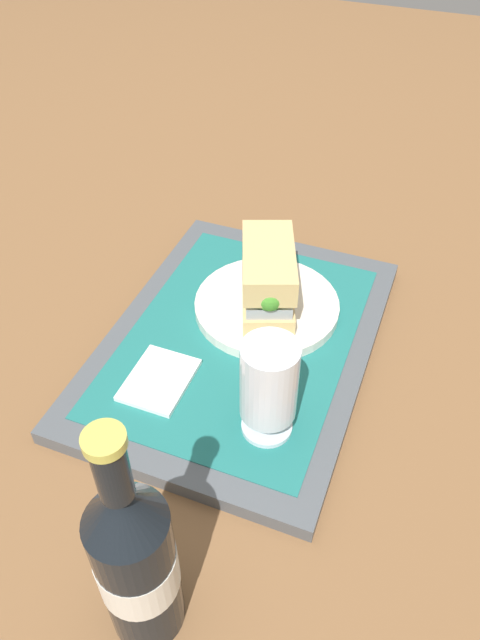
% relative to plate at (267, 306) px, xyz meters
% --- Properties ---
extents(ground_plane, '(3.00, 3.00, 0.00)m').
position_rel_plate_xyz_m(ground_plane, '(0.06, -0.01, -0.03)').
color(ground_plane, brown).
extents(tray, '(0.44, 0.32, 0.02)m').
position_rel_plate_xyz_m(tray, '(0.06, -0.01, -0.02)').
color(tray, '#4C5156').
rests_on(tray, ground_plane).
extents(placemat, '(0.38, 0.27, 0.00)m').
position_rel_plate_xyz_m(placemat, '(0.06, -0.01, -0.01)').
color(placemat, '#1E6B66').
rests_on(placemat, tray).
extents(plate, '(0.19, 0.19, 0.01)m').
position_rel_plate_xyz_m(plate, '(0.00, 0.00, 0.00)').
color(plate, silver).
rests_on(plate, placemat).
extents(sandwich, '(0.14, 0.11, 0.08)m').
position_rel_plate_xyz_m(sandwich, '(0.00, 0.00, 0.05)').
color(sandwich, tan).
rests_on(sandwich, plate).
extents(beer_glass, '(0.06, 0.06, 0.12)m').
position_rel_plate_xyz_m(beer_glass, '(0.18, 0.06, 0.06)').
color(beer_glass, silver).
rests_on(beer_glass, placemat).
extents(napkin_folded, '(0.09, 0.07, 0.01)m').
position_rel_plate_xyz_m(napkin_folded, '(0.16, -0.08, -0.00)').
color(napkin_folded, white).
rests_on(napkin_folded, placemat).
extents(beer_bottle, '(0.07, 0.07, 0.27)m').
position_rel_plate_xyz_m(beer_bottle, '(0.40, 0.03, 0.08)').
color(beer_bottle, black).
rests_on(beer_bottle, ground_plane).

